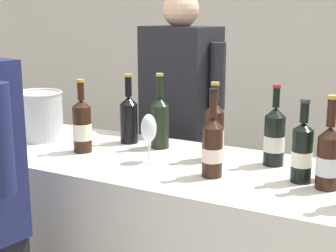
{
  "coord_description": "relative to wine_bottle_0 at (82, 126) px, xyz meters",
  "views": [
    {
      "loc": [
        0.9,
        -1.73,
        1.61
      ],
      "look_at": [
        -0.01,
        0.0,
        1.15
      ],
      "focal_mm": 52.77,
      "sensor_mm": 36.0,
      "label": 1
    }
  ],
  "objects": [
    {
      "name": "wall_back",
      "position": [
        0.41,
        2.65,
        0.29
      ],
      "size": [
        8.0,
        0.1,
        2.8
      ],
      "primitive_type": "cube",
      "color": "beige",
      "rests_on": "ground_plane"
    },
    {
      "name": "person_server",
      "position": [
        0.15,
        0.66,
        -0.28
      ],
      "size": [
        0.54,
        0.31,
        1.71
      ],
      "color": "black",
      "rests_on": "ground_plane"
    },
    {
      "name": "wine_glass",
      "position": [
        0.33,
        0.01,
        0.02
      ],
      "size": [
        0.07,
        0.07,
        0.2
      ],
      "color": "silver",
      "rests_on": "counter"
    },
    {
      "name": "wine_bottle_3",
      "position": [
        0.8,
        0.21,
        0.0
      ],
      "size": [
        0.08,
        0.08,
        0.33
      ],
      "color": "black",
      "rests_on": "counter"
    },
    {
      "name": "wine_bottle_5",
      "position": [
        0.1,
        0.23,
        0.01
      ],
      "size": [
        0.08,
        0.08,
        0.32
      ],
      "color": "black",
      "rests_on": "counter"
    },
    {
      "name": "wine_bottle_1",
      "position": [
        0.94,
        0.05,
        -0.0
      ],
      "size": [
        0.08,
        0.08,
        0.31
      ],
      "color": "black",
      "rests_on": "counter"
    },
    {
      "name": "wine_bottle_4",
      "position": [
        0.27,
        0.22,
        0.01
      ],
      "size": [
        0.08,
        0.08,
        0.34
      ],
      "color": "black",
      "rests_on": "counter"
    },
    {
      "name": "wine_bottle_8",
      "position": [
        1.04,
        0.02,
        -0.0
      ],
      "size": [
        0.08,
        0.08,
        0.33
      ],
      "color": "black",
      "rests_on": "counter"
    },
    {
      "name": "wine_bottle_7",
      "position": [
        0.63,
        -0.04,
        0.0
      ],
      "size": [
        0.08,
        0.08,
        0.33
      ],
      "color": "black",
      "rests_on": "counter"
    },
    {
      "name": "ice_bucket",
      "position": [
        -0.33,
        0.08,
        0.0
      ],
      "size": [
        0.24,
        0.24,
        0.23
      ],
      "color": "silver",
      "rests_on": "counter"
    },
    {
      "name": "wine_bottle_0",
      "position": [
        0.0,
        0.0,
        0.0
      ],
      "size": [
        0.08,
        0.08,
        0.32
      ],
      "color": "black",
      "rests_on": "counter"
    },
    {
      "name": "wine_bottle_9",
      "position": [
        0.56,
        0.16,
        0.01
      ],
      "size": [
        0.08,
        0.08,
        0.33
      ],
      "color": "black",
      "rests_on": "counter"
    }
  ]
}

